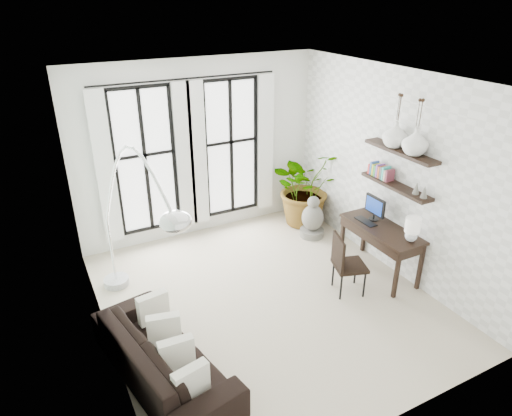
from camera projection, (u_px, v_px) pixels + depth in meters
floor at (266, 298)px, 6.84m from camera, size 5.00×5.00×0.00m
ceiling at (268, 80)px, 5.46m from camera, size 5.00×5.00×0.00m
wall_left at (94, 240)px, 5.21m from camera, size 0.00×5.00×5.00m
wall_right at (393, 174)px, 7.09m from camera, size 0.00×5.00×5.00m
wall_back at (200, 150)px, 8.15m from camera, size 4.50×0.00×4.50m
windows at (191, 155)px, 8.03m from camera, size 3.26×0.13×2.65m
wall_shelves at (396, 171)px, 6.83m from camera, size 0.25×1.30×0.60m
sofa at (163, 356)px, 5.31m from camera, size 1.28×2.34×0.65m
throw_pillows at (170, 341)px, 5.28m from camera, size 0.40×1.52×0.40m
plant at (306, 186)px, 8.79m from camera, size 1.52×1.37×1.53m
desk at (383, 232)px, 7.11m from camera, size 0.59×1.40×1.22m
desk_chair at (345, 261)px, 6.76m from camera, size 0.57×0.57×0.96m
arc_lamp at (132, 188)px, 5.52m from camera, size 0.77×2.51×2.58m
buddha at (312, 220)px, 8.44m from camera, size 0.45×0.45×0.81m
vase_a at (416, 142)px, 6.37m from camera, size 0.37×0.37×0.38m
vase_b at (395, 134)px, 6.69m from camera, size 0.37×0.37×0.38m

